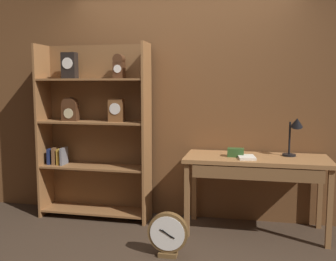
{
  "coord_description": "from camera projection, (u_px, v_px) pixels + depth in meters",
  "views": [
    {
      "loc": [
        0.76,
        -2.99,
        1.52
      ],
      "look_at": [
        -0.03,
        0.65,
        1.07
      ],
      "focal_mm": 41.25,
      "sensor_mm": 36.0,
      "label": 1
    }
  ],
  "objects": [
    {
      "name": "back_wood_panel",
      "position": [
        183.0,
        104.0,
        4.36
      ],
      "size": [
        4.8,
        0.05,
        2.6
      ],
      "primitive_type": "cube",
      "color": "brown",
      "rests_on": "ground"
    },
    {
      "name": "bookshelf",
      "position": [
        94.0,
        130.0,
        4.37
      ],
      "size": [
        1.26,
        0.35,
        1.96
      ],
      "color": "brown",
      "rests_on": "ground"
    },
    {
      "name": "workbench",
      "position": [
        256.0,
        166.0,
        3.88
      ],
      "size": [
        1.43,
        0.62,
        0.79
      ],
      "color": "#9E6B3D",
      "rests_on": "ground"
    },
    {
      "name": "desk_lamp",
      "position": [
        295.0,
        130.0,
        3.87
      ],
      "size": [
        0.19,
        0.19,
        0.42
      ],
      "color": "black",
      "rests_on": "workbench"
    },
    {
      "name": "toolbox_small",
      "position": [
        236.0,
        152.0,
        3.91
      ],
      "size": [
        0.16,
        0.11,
        0.08
      ],
      "primitive_type": "cube",
      "color": "#2D5123",
      "rests_on": "workbench"
    },
    {
      "name": "open_repair_manual",
      "position": [
        246.0,
        157.0,
        3.81
      ],
      "size": [
        0.19,
        0.24,
        0.02
      ],
      "primitive_type": "cube",
      "rotation": [
        0.0,
        0.0,
        0.16
      ],
      "color": "silver",
      "rests_on": "workbench"
    },
    {
      "name": "round_clock_large",
      "position": [
        168.0,
        234.0,
        3.4
      ],
      "size": [
        0.36,
        0.11,
        0.4
      ],
      "color": "brown",
      "rests_on": "ground"
    }
  ]
}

